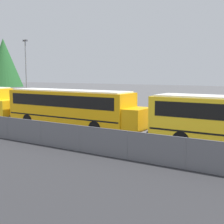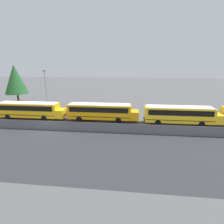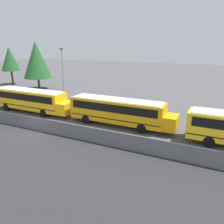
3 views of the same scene
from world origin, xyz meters
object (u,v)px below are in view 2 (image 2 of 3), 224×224
Objects in this scene: school_bus_4 at (101,111)px; school_bus_5 at (180,114)px; light_pole at (46,88)px; tree_1 at (15,79)px; school_bus_3 at (30,109)px.

school_bus_5 is (13.24, -0.48, 0.00)m from school_bus_4.
light_pole is at bearing 163.00° from school_bus_5.
school_bus_4 is at bearing -27.80° from tree_1.
school_bus_4 is 1.00× the size of school_bus_5.
tree_1 reaches higher than light_pole.
tree_1 reaches higher than school_bus_5.
school_bus_5 is 39.58m from tree_1.
light_pole is at bearing -25.34° from tree_1.
school_bus_4 is 27.32m from tree_1.
school_bus_3 is 12.98m from school_bus_4.
school_bus_3 is 26.22m from school_bus_5.
light_pole is at bearing 94.33° from school_bus_3.
school_bus_5 is 1.29× the size of tree_1.
school_bus_3 is at bearing -85.67° from light_pole.
school_bus_4 is at bearing -29.60° from light_pole.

